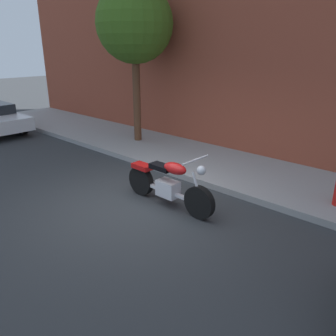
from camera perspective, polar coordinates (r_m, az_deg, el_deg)
The scene contains 4 objects.
ground_plane at distance 6.80m, azimuth -5.98°, elevation -6.34°, with size 60.00×60.00×0.00m, color #303335.
sidewalk at distance 8.88m, azimuth 8.63°, elevation 0.48°, with size 21.84×2.58×0.14m, color #949494.
motorcycle at distance 6.60m, azimuth 0.02°, elevation -2.76°, with size 2.19×0.70×1.13m.
street_tree at distance 10.61m, azimuth -5.70°, elevation 23.02°, with size 2.26×2.26×4.74m.
Camera 1 is at (4.62, -3.99, 3.01)m, focal length 35.99 mm.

